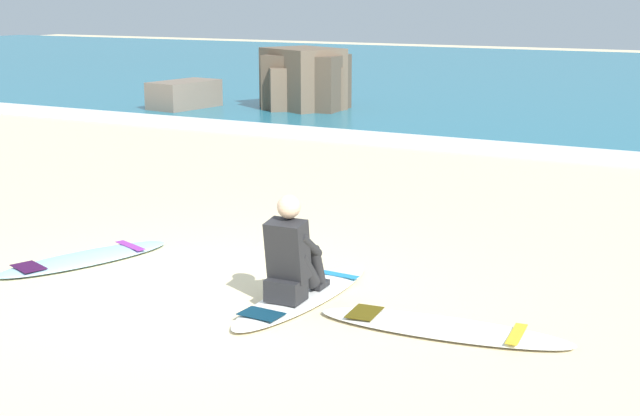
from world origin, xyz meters
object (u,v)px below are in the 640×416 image
at_px(surfer_seated, 292,258).
at_px(surfboard_main, 303,295).
at_px(surfboard_spare_near, 85,258).
at_px(surfboard_spare_far, 443,328).

bearing_deg(surfer_seated, surfboard_main, 83.43).
bearing_deg(surfboard_spare_near, surfer_seated, -2.88).
xyz_separation_m(surfer_seated, surfboard_spare_near, (-2.56, 0.13, -0.40)).
bearing_deg(surfboard_spare_far, surfboard_main, 172.93).
height_order(surfboard_main, surfboard_spare_near, same).
relative_size(surfboard_main, surfer_seated, 2.29).
height_order(surfboard_spare_near, surfboard_spare_far, same).
distance_m(surfer_seated, surfboard_spare_far, 1.49).
distance_m(surfer_seated, surfboard_spare_near, 2.59).
xyz_separation_m(surfer_seated, surfboard_spare_far, (1.43, -0.00, -0.40)).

